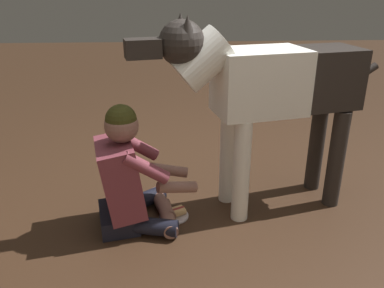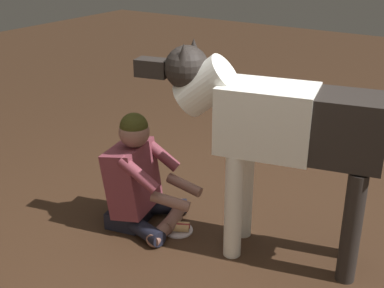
% 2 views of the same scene
% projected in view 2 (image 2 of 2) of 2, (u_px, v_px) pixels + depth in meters
% --- Properties ---
extents(ground_plane, '(15.85, 15.85, 0.00)m').
position_uv_depth(ground_plane, '(249.00, 248.00, 3.38)').
color(ground_plane, '#382416').
extents(person_sitting_on_floor, '(0.68, 0.57, 0.83)m').
position_uv_depth(person_sitting_on_floor, '(139.00, 181.00, 3.53)').
color(person_sitting_on_floor, black).
rests_on(person_sitting_on_floor, ground).
extents(large_dog, '(1.70, 0.56, 1.34)m').
position_uv_depth(large_dog, '(277.00, 127.00, 3.02)').
color(large_dog, white).
rests_on(large_dog, ground).
extents(hot_dog_on_plate, '(0.20, 0.20, 0.06)m').
position_uv_depth(hot_dog_on_plate, '(178.00, 228.00, 3.56)').
color(hot_dog_on_plate, silver).
rests_on(hot_dog_on_plate, ground).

